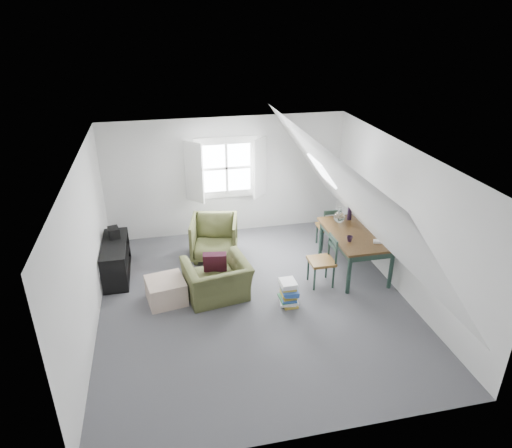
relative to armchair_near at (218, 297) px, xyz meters
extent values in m
plane|color=#48484D|center=(0.58, -0.25, 0.00)|extent=(5.50, 5.50, 0.00)
plane|color=white|center=(0.58, -0.25, 2.50)|extent=(5.50, 5.50, 0.00)
plane|color=silver|center=(0.58, 2.50, 1.25)|extent=(5.00, 0.00, 5.00)
plane|color=silver|center=(0.58, -3.00, 1.25)|extent=(5.00, 0.00, 5.00)
plane|color=silver|center=(-1.92, -0.25, 1.25)|extent=(0.00, 5.50, 5.50)
plane|color=silver|center=(3.08, -0.25, 1.25)|extent=(0.00, 5.50, 5.50)
plane|color=white|center=(-0.97, -0.25, 1.78)|extent=(3.19, 5.50, 4.48)
plane|color=white|center=(2.13, -0.25, 1.78)|extent=(3.19, 5.50, 4.48)
cube|color=white|center=(0.58, 2.48, 1.45)|extent=(1.30, 0.04, 1.30)
cube|color=white|center=(-0.10, 2.32, 1.45)|extent=(0.35, 0.35, 1.25)
cube|color=white|center=(1.26, 2.32, 1.45)|extent=(0.35, 0.35, 1.25)
cube|color=white|center=(0.58, 2.47, 1.45)|extent=(1.00, 0.02, 1.00)
cube|color=white|center=(0.58, 2.45, 1.45)|extent=(1.08, 0.04, 0.05)
cube|color=white|center=(0.58, 2.45, 1.45)|extent=(0.05, 0.04, 1.08)
cube|color=white|center=(2.13, 1.05, 1.75)|extent=(0.35, 0.75, 0.47)
imported|color=#424624|center=(0.00, 0.00, 0.00)|extent=(1.16, 1.06, 0.67)
imported|color=#424624|center=(0.15, 1.41, 0.00)|extent=(1.04, 1.05, 0.81)
cube|color=#3A1020|center=(0.00, 0.15, 0.59)|extent=(0.42, 0.28, 0.41)
cube|color=tan|center=(-0.84, 0.07, 0.20)|extent=(0.70, 0.70, 0.40)
cube|color=#342312|center=(2.59, 0.34, 0.76)|extent=(0.94, 1.56, 0.04)
cube|color=#1E3229|center=(2.59, 0.34, 0.68)|extent=(0.83, 1.46, 0.12)
cylinder|color=#1E3229|center=(2.20, -0.36, 0.37)|extent=(0.07, 0.07, 0.74)
cylinder|color=#1E3229|center=(2.97, -0.36, 0.37)|extent=(0.07, 0.07, 0.74)
cylinder|color=#1E3229|center=(2.20, 1.04, 0.37)|extent=(0.07, 0.07, 0.74)
cylinder|color=#1E3229|center=(2.97, 1.04, 0.37)|extent=(0.07, 0.07, 0.74)
sphere|color=silver|center=(2.44, 0.79, 0.90)|extent=(0.22, 0.22, 0.22)
cylinder|color=silver|center=(2.44, 0.79, 1.04)|extent=(0.07, 0.07, 0.12)
cylinder|color=black|center=(2.69, 0.89, 0.91)|extent=(0.08, 0.08, 0.26)
cylinder|color=#3F2D1E|center=(2.69, 0.89, 1.19)|extent=(0.03, 0.05, 0.46)
cylinder|color=#3F2D1E|center=(2.70, 0.90, 1.19)|extent=(0.05, 0.06, 0.46)
cylinder|color=#3F2D1E|center=(2.68, 0.88, 1.19)|extent=(0.05, 0.08, 0.46)
imported|color=black|center=(2.34, 0.04, 0.78)|extent=(0.11, 0.11, 0.10)
cube|color=white|center=(2.79, -0.11, 0.80)|extent=(0.15, 0.13, 0.04)
cube|color=brown|center=(2.46, 1.35, 0.44)|extent=(0.41, 0.41, 0.05)
cylinder|color=#1E3229|center=(2.63, 1.52, 0.21)|extent=(0.04, 0.04, 0.42)
cylinder|color=#1E3229|center=(2.63, 1.19, 0.21)|extent=(0.04, 0.04, 0.42)
cylinder|color=#1E3229|center=(2.29, 1.52, 0.21)|extent=(0.04, 0.04, 0.42)
cylinder|color=#1E3229|center=(2.29, 1.19, 0.21)|extent=(0.04, 0.04, 0.42)
cylinder|color=#1E3229|center=(2.63, 1.17, 0.66)|extent=(0.04, 0.04, 0.44)
cylinder|color=#1E3229|center=(2.29, 1.17, 0.66)|extent=(0.04, 0.04, 0.44)
cube|color=#1E3229|center=(2.46, 1.17, 0.83)|extent=(0.33, 0.03, 0.08)
cube|color=#1E3229|center=(2.46, 1.17, 0.71)|extent=(0.33, 0.03, 0.06)
cube|color=brown|center=(1.84, 0.02, 0.46)|extent=(0.43, 0.43, 0.05)
cylinder|color=#1E3229|center=(1.67, 0.19, 0.22)|extent=(0.04, 0.04, 0.44)
cylinder|color=#1E3229|center=(2.01, 0.19, 0.22)|extent=(0.04, 0.04, 0.44)
cylinder|color=#1E3229|center=(1.67, -0.15, 0.22)|extent=(0.04, 0.04, 0.44)
cylinder|color=#1E3229|center=(2.01, -0.15, 0.22)|extent=(0.04, 0.04, 0.44)
cylinder|color=#1E3229|center=(2.03, 0.19, 0.68)|extent=(0.04, 0.04, 0.46)
cylinder|color=#1E3229|center=(2.03, -0.15, 0.68)|extent=(0.04, 0.04, 0.46)
cube|color=#1E3229|center=(2.03, 0.02, 0.86)|extent=(0.03, 0.34, 0.08)
cube|color=#1E3229|center=(2.03, 0.02, 0.73)|extent=(0.03, 0.34, 0.06)
cube|color=black|center=(-1.69, 1.09, 0.02)|extent=(0.43, 1.28, 0.03)
cube|color=black|center=(-1.69, 1.09, 0.32)|extent=(0.43, 1.28, 0.03)
cube|color=black|center=(-1.69, 1.09, 0.64)|extent=(0.43, 1.28, 0.03)
cube|color=black|center=(-1.69, 0.47, 0.32)|extent=(0.43, 0.03, 0.64)
cube|color=black|center=(-1.69, 1.72, 0.32)|extent=(0.43, 0.03, 0.64)
cube|color=#264C99|center=(-1.69, 0.72, 0.13)|extent=(0.19, 0.21, 0.24)
cube|color=red|center=(-1.69, 1.20, 0.13)|extent=(0.19, 0.26, 0.24)
cube|color=white|center=(-1.69, 0.88, 0.45)|extent=(0.19, 0.24, 0.21)
cube|color=black|center=(-1.69, 1.34, 0.74)|extent=(0.23, 0.29, 0.20)
cube|color=#B29933|center=(1.13, -0.47, 0.02)|extent=(0.23, 0.31, 0.04)
cube|color=white|center=(1.10, -0.45, 0.06)|extent=(0.30, 0.33, 0.04)
cube|color=white|center=(1.14, -0.48, 0.09)|extent=(0.25, 0.33, 0.04)
cube|color=#337F4C|center=(1.09, -0.47, 0.13)|extent=(0.25, 0.31, 0.03)
cube|color=#264C99|center=(1.11, -0.49, 0.16)|extent=(0.27, 0.34, 0.03)
cube|color=#B29933|center=(1.11, -0.47, 0.18)|extent=(0.23, 0.30, 0.03)
cube|color=#B29933|center=(1.12, -0.45, 0.22)|extent=(0.27, 0.34, 0.04)
cube|color=#264C99|center=(1.14, -0.49, 0.26)|extent=(0.27, 0.34, 0.04)
cube|color=#264C99|center=(1.12, -0.49, 0.30)|extent=(0.27, 0.33, 0.04)
cube|color=#B29933|center=(1.11, -0.44, 0.33)|extent=(0.25, 0.31, 0.04)
cube|color=white|center=(1.10, -0.45, 0.38)|extent=(0.25, 0.29, 0.05)
cube|color=white|center=(1.11, -0.44, 0.42)|extent=(0.25, 0.30, 0.04)
camera|label=1|loc=(-0.74, -6.46, 4.43)|focal=32.00mm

